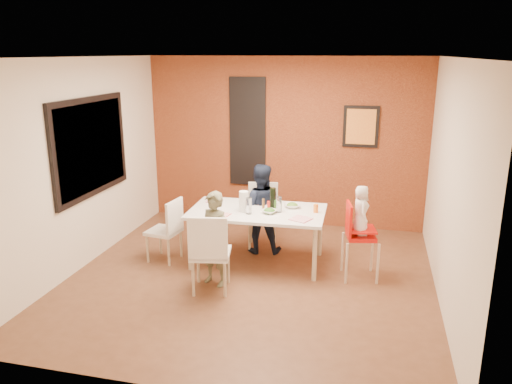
% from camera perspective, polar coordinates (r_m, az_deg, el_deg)
% --- Properties ---
extents(ground, '(4.50, 4.50, 0.00)m').
position_cam_1_polar(ground, '(6.40, -0.64, -9.81)').
color(ground, brown).
rests_on(ground, ground).
extents(ceiling, '(4.50, 4.50, 0.02)m').
position_cam_1_polar(ceiling, '(5.77, -0.72, 15.15)').
color(ceiling, white).
rests_on(ceiling, wall_back).
extents(wall_back, '(4.50, 0.02, 2.70)m').
position_cam_1_polar(wall_back, '(8.10, 3.24, 5.69)').
color(wall_back, beige).
rests_on(wall_back, ground).
extents(wall_front, '(4.50, 0.02, 2.70)m').
position_cam_1_polar(wall_front, '(3.90, -8.84, -5.65)').
color(wall_front, beige).
rests_on(wall_front, ground).
extents(wall_left, '(0.02, 4.50, 2.70)m').
position_cam_1_polar(wall_left, '(6.84, -19.31, 2.95)').
color(wall_left, beige).
rests_on(wall_left, ground).
extents(wall_right, '(0.02, 4.50, 2.70)m').
position_cam_1_polar(wall_right, '(5.83, 21.30, 0.66)').
color(wall_right, beige).
rests_on(wall_right, ground).
extents(brick_accent_wall, '(4.50, 0.02, 2.70)m').
position_cam_1_polar(brick_accent_wall, '(8.08, 3.22, 5.67)').
color(brick_accent_wall, maroon).
rests_on(brick_accent_wall, ground).
extents(picture_window_frame, '(0.05, 1.70, 1.30)m').
position_cam_1_polar(picture_window_frame, '(6.95, -18.37, 4.92)').
color(picture_window_frame, black).
rests_on(picture_window_frame, wall_left).
extents(picture_window_pane, '(0.02, 1.55, 1.15)m').
position_cam_1_polar(picture_window_pane, '(6.94, -18.26, 4.92)').
color(picture_window_pane, black).
rests_on(picture_window_pane, wall_left).
extents(glassblock_strip, '(0.55, 0.03, 1.70)m').
position_cam_1_polar(glassblock_strip, '(8.16, -0.96, 6.87)').
color(glassblock_strip, silver).
rests_on(glassblock_strip, wall_back).
extents(glassblock_surround, '(0.60, 0.03, 1.76)m').
position_cam_1_polar(glassblock_surround, '(8.16, -0.97, 6.86)').
color(glassblock_surround, black).
rests_on(glassblock_surround, wall_back).
extents(art_print_frame, '(0.54, 0.03, 0.64)m').
position_cam_1_polar(art_print_frame, '(7.89, 11.90, 7.32)').
color(art_print_frame, black).
rests_on(art_print_frame, wall_back).
extents(art_print_canvas, '(0.44, 0.01, 0.54)m').
position_cam_1_polar(art_print_canvas, '(7.87, 11.90, 7.31)').
color(art_print_canvas, gold).
rests_on(art_print_canvas, wall_back).
extents(dining_table, '(1.81, 1.04, 0.74)m').
position_cam_1_polar(dining_table, '(6.62, 0.15, -2.63)').
color(dining_table, white).
rests_on(dining_table, ground).
extents(chair_near, '(0.53, 0.53, 0.98)m').
position_cam_1_polar(chair_near, '(5.84, -5.34, -6.59)').
color(chair_near, white).
rests_on(chair_near, ground).
extents(chair_far, '(0.50, 0.50, 0.93)m').
position_cam_1_polar(chair_far, '(7.26, 0.78, -2.24)').
color(chair_far, beige).
rests_on(chair_far, ground).
extents(chair_left, '(0.45, 0.45, 0.87)m').
position_cam_1_polar(chair_left, '(6.83, -9.98, -3.95)').
color(chair_left, white).
rests_on(chair_left, ground).
extents(high_chair, '(0.48, 0.48, 0.98)m').
position_cam_1_polar(high_chair, '(6.33, 11.51, -4.66)').
color(high_chair, red).
rests_on(high_chair, ground).
extents(child_near, '(0.50, 0.41, 1.17)m').
position_cam_1_polar(child_near, '(6.05, -4.75, -5.37)').
color(child_near, '#605E44').
rests_on(child_near, ground).
extents(child_far, '(0.70, 0.59, 1.28)m').
position_cam_1_polar(child_far, '(7.00, 0.46, -1.91)').
color(child_far, black).
rests_on(child_far, ground).
extents(toddler, '(0.27, 0.35, 0.62)m').
position_cam_1_polar(toddler, '(6.24, 11.89, -2.06)').
color(toddler, silver).
rests_on(toddler, high_chair).
extents(plate_near_left, '(0.27, 0.27, 0.01)m').
position_cam_1_polar(plate_near_left, '(6.40, -4.16, -2.64)').
color(plate_near_left, white).
rests_on(plate_near_left, dining_table).
extents(plate_far_mid, '(0.30, 0.30, 0.01)m').
position_cam_1_polar(plate_far_mid, '(6.91, 1.03, -1.20)').
color(plate_far_mid, silver).
rests_on(plate_far_mid, dining_table).
extents(plate_near_right, '(0.30, 0.30, 0.01)m').
position_cam_1_polar(plate_near_right, '(6.26, 5.15, -3.09)').
color(plate_near_right, white).
rests_on(plate_near_right, dining_table).
extents(plate_far_left, '(0.23, 0.23, 0.01)m').
position_cam_1_polar(plate_far_left, '(7.02, -4.81, -0.99)').
color(plate_far_left, white).
rests_on(plate_far_left, dining_table).
extents(salad_bowl_a, '(0.25, 0.25, 0.05)m').
position_cam_1_polar(salad_bowl_a, '(6.47, 1.54, -2.24)').
color(salad_bowl_a, white).
rests_on(salad_bowl_a, dining_table).
extents(salad_bowl_b, '(0.26, 0.26, 0.05)m').
position_cam_1_polar(salad_bowl_b, '(6.71, 4.17, -1.58)').
color(salad_bowl_b, white).
rests_on(salad_bowl_b, dining_table).
extents(wine_bottle, '(0.08, 0.08, 0.30)m').
position_cam_1_polar(wine_bottle, '(6.57, 1.92, -0.81)').
color(wine_bottle, black).
rests_on(wine_bottle, dining_table).
extents(wine_glass_a, '(0.08, 0.08, 0.22)m').
position_cam_1_polar(wine_glass_a, '(6.42, -0.83, -1.59)').
color(wine_glass_a, white).
rests_on(wine_glass_a, dining_table).
extents(wine_glass_b, '(0.07, 0.07, 0.21)m').
position_cam_1_polar(wine_glass_b, '(6.50, 2.64, -1.43)').
color(wine_glass_b, white).
rests_on(wine_glass_b, dining_table).
extents(paper_towel_roll, '(0.12, 0.12, 0.27)m').
position_cam_1_polar(paper_towel_roll, '(6.50, -1.40, -1.09)').
color(paper_towel_roll, white).
rests_on(paper_towel_roll, dining_table).
extents(condiment_red, '(0.04, 0.04, 0.15)m').
position_cam_1_polar(condiment_red, '(6.49, 1.44, -1.70)').
color(condiment_red, red).
rests_on(condiment_red, dining_table).
extents(condiment_green, '(0.04, 0.04, 0.14)m').
position_cam_1_polar(condiment_green, '(6.57, 2.20, -1.52)').
color(condiment_green, '#3C7727').
rests_on(condiment_green, dining_table).
extents(condiment_brown, '(0.03, 0.03, 0.13)m').
position_cam_1_polar(condiment_brown, '(6.65, 0.84, -1.35)').
color(condiment_brown, brown).
rests_on(condiment_brown, dining_table).
extents(sippy_cup, '(0.06, 0.06, 0.11)m').
position_cam_1_polar(sippy_cup, '(6.53, 6.85, -1.87)').
color(sippy_cup, orange).
rests_on(sippy_cup, dining_table).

